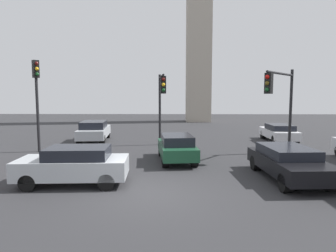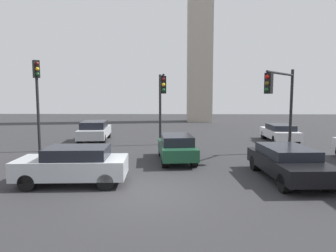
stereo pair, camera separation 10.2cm
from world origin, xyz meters
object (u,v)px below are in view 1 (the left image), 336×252
(car_0, at_px, (177,147))
(car_5, at_px, (74,165))
(traffic_light_0, at_px, (280,94))
(traffic_light_3, at_px, (37,89))
(car_1, at_px, (94,130))
(traffic_light_2, at_px, (161,95))
(car_2, at_px, (288,162))
(car_4, at_px, (279,132))

(car_0, height_order, car_5, car_5)
(car_0, bearing_deg, traffic_light_0, -86.04)
(traffic_light_3, height_order, car_1, traffic_light_3)
(traffic_light_0, relative_size, car_5, 1.16)
(traffic_light_2, bearing_deg, car_2, 31.42)
(traffic_light_2, height_order, car_0, traffic_light_2)
(car_0, distance_m, car_1, 8.77)
(traffic_light_0, xyz_separation_m, car_5, (-9.30, -4.96, -2.63))
(car_2, bearing_deg, traffic_light_3, -117.34)
(traffic_light_0, distance_m, car_0, 6.13)
(traffic_light_3, bearing_deg, car_4, 62.00)
(car_4, bearing_deg, car_1, 91.34)
(car_2, distance_m, car_5, 8.29)
(car_5, bearing_deg, traffic_light_0, -155.21)
(car_0, bearing_deg, traffic_light_3, 67.37)
(car_2, distance_m, car_4, 10.13)
(car_1, bearing_deg, traffic_light_2, -126.38)
(traffic_light_0, bearing_deg, car_1, -76.51)
(traffic_light_2, bearing_deg, car_4, 102.60)
(car_1, bearing_deg, car_4, -96.23)
(traffic_light_0, height_order, traffic_light_2, traffic_light_0)
(traffic_light_2, xyz_separation_m, car_4, (8.32, 2.90, -2.66))
(car_0, xyz_separation_m, car_2, (4.39, -3.16, -0.02))
(traffic_light_0, xyz_separation_m, traffic_light_3, (-13.51, 1.42, 0.33))
(car_1, relative_size, car_4, 1.15)
(traffic_light_2, height_order, car_4, traffic_light_2)
(car_1, relative_size, car_2, 1.04)
(car_5, bearing_deg, car_1, -82.29)
(traffic_light_3, xyz_separation_m, car_4, (15.50, 4.12, -3.02))
(traffic_light_0, xyz_separation_m, traffic_light_2, (-6.34, 2.63, -0.03))
(car_2, bearing_deg, car_0, -129.09)
(car_1, height_order, car_5, car_1)
(car_4, bearing_deg, car_5, 134.20)
(traffic_light_2, relative_size, car_0, 1.15)
(car_4, distance_m, car_5, 15.41)
(traffic_light_3, bearing_deg, traffic_light_2, 56.72)
(traffic_light_0, bearing_deg, traffic_light_2, -73.04)
(car_2, xyz_separation_m, car_5, (-8.25, -0.83, 0.04))
(car_2, relative_size, car_5, 1.13)
(traffic_light_0, relative_size, traffic_light_2, 1.02)
(traffic_light_0, height_order, traffic_light_3, traffic_light_3)
(car_0, xyz_separation_m, car_5, (-3.86, -3.98, 0.03))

